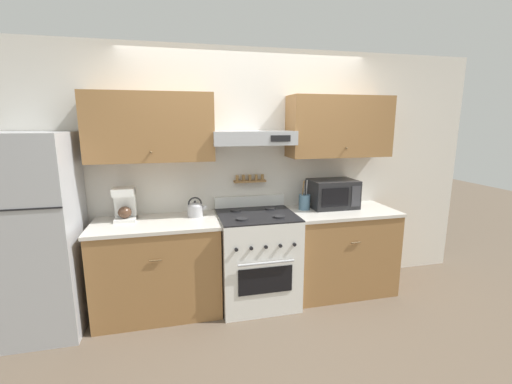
{
  "coord_description": "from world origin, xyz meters",
  "views": [
    {
      "loc": [
        -0.77,
        -2.87,
        1.82
      ],
      "look_at": [
        -0.01,
        0.27,
        1.15
      ],
      "focal_mm": 24.0,
      "sensor_mm": 36.0,
      "label": 1
    }
  ],
  "objects": [
    {
      "name": "microwave",
      "position": [
        0.89,
        0.46,
        1.06
      ],
      "size": [
        0.49,
        0.36,
        0.3
      ],
      "color": "#232326",
      "rests_on": "counter_right"
    },
    {
      "name": "wall_back",
      "position": [
        -0.01,
        0.61,
        1.43
      ],
      "size": [
        5.2,
        0.46,
        2.55
      ],
      "color": "silver",
      "rests_on": "ground_plane"
    },
    {
      "name": "counter_left",
      "position": [
        -0.96,
        0.33,
        0.45
      ],
      "size": [
        1.17,
        0.65,
        0.9
      ],
      "color": "olive",
      "rests_on": "ground_plane"
    },
    {
      "name": "stove_range",
      "position": [
        0.0,
        0.29,
        0.47
      ],
      "size": [
        0.75,
        0.72,
        1.04
      ],
      "color": "white",
      "rests_on": "ground_plane"
    },
    {
      "name": "ground_plane",
      "position": [
        0.0,
        0.0,
        0.0
      ],
      "size": [
        16.0,
        16.0,
        0.0
      ],
      "primitive_type": "plane",
      "color": "brown"
    },
    {
      "name": "utensil_crock",
      "position": [
        0.56,
        0.44,
        0.99
      ],
      "size": [
        0.12,
        0.12,
        0.31
      ],
      "color": "slate",
      "rests_on": "counter_right"
    },
    {
      "name": "refrigerator",
      "position": [
        -1.94,
        0.28,
        0.87
      ],
      "size": [
        0.67,
        0.74,
        1.74
      ],
      "color": "#ADAFB5",
      "rests_on": "ground_plane"
    },
    {
      "name": "counter_right",
      "position": [
        0.94,
        0.33,
        0.45
      ],
      "size": [
        1.11,
        0.65,
        0.9
      ],
      "color": "olive",
      "rests_on": "ground_plane"
    },
    {
      "name": "tea_kettle",
      "position": [
        -0.59,
        0.44,
        0.98
      ],
      "size": [
        0.2,
        0.15,
        0.19
      ],
      "color": "#B7B7BC",
      "rests_on": "counter_left"
    },
    {
      "name": "coffee_maker",
      "position": [
        -1.24,
        0.46,
        1.06
      ],
      "size": [
        0.19,
        0.2,
        0.31
      ],
      "color": "white",
      "rests_on": "counter_left"
    }
  ]
}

